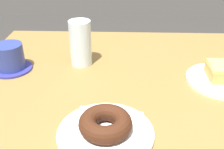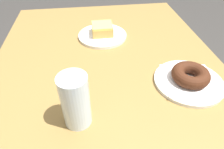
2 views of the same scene
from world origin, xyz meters
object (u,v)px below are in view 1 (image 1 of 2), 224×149
(plate_chocolate_ring, at_px, (105,133))
(water_glass, at_px, (81,43))
(coffee_cup, at_px, (10,58))
(donut_glazed_square, at_px, (224,72))
(donut_chocolate_ring, at_px, (105,123))
(plate_glazed_square, at_px, (222,81))

(plate_chocolate_ring, xyz_separation_m, water_glass, (-0.09, 0.33, 0.06))
(water_glass, distance_m, coffee_cup, 0.21)
(donut_glazed_square, xyz_separation_m, water_glass, (-0.40, 0.10, 0.04))
(water_glass, bearing_deg, donut_chocolate_ring, -73.92)
(water_glass, xyz_separation_m, coffee_cup, (-0.21, -0.05, -0.03))
(donut_glazed_square, relative_size, coffee_cup, 0.67)
(donut_glazed_square, bearing_deg, donut_chocolate_ring, -144.34)
(donut_glazed_square, height_order, plate_chocolate_ring, donut_glazed_square)
(plate_glazed_square, xyz_separation_m, plate_chocolate_ring, (-0.31, -0.22, -0.00))
(donut_glazed_square, bearing_deg, water_glass, 165.67)
(plate_glazed_square, height_order, donut_glazed_square, donut_glazed_square)
(donut_glazed_square, distance_m, donut_chocolate_ring, 0.38)
(plate_chocolate_ring, distance_m, water_glass, 0.35)
(plate_chocolate_ring, height_order, donut_chocolate_ring, donut_chocolate_ring)
(plate_chocolate_ring, xyz_separation_m, donut_chocolate_ring, (0.00, 0.00, 0.03))
(donut_chocolate_ring, bearing_deg, plate_chocolate_ring, 0.00)
(plate_chocolate_ring, bearing_deg, donut_glazed_square, 35.66)
(coffee_cup, bearing_deg, plate_chocolate_ring, -42.89)
(donut_chocolate_ring, bearing_deg, water_glass, 106.08)
(donut_chocolate_ring, distance_m, water_glass, 0.34)
(plate_glazed_square, height_order, donut_chocolate_ring, donut_chocolate_ring)
(plate_chocolate_ring, bearing_deg, donut_chocolate_ring, 0.00)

